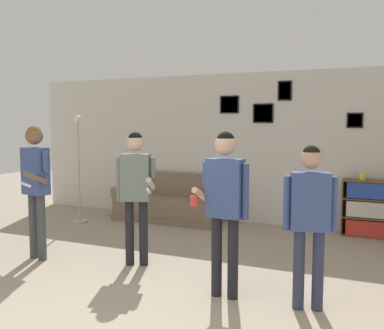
{
  "coord_description": "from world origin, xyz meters",
  "views": [
    {
      "loc": [
        2.26,
        -2.72,
        1.8
      ],
      "look_at": [
        0.06,
        2.37,
        1.27
      ],
      "focal_mm": 40.0,
      "sensor_mm": 36.0,
      "label": 1
    }
  ],
  "objects_px": {
    "couch": "(170,205)",
    "person_player_foreground_center": "(136,184)",
    "drinking_cup": "(362,177)",
    "person_player_foreground_left": "(35,177)",
    "floor_lamp": "(79,168)",
    "person_watcher_holding_cup": "(225,196)",
    "person_spectator_near_bookshelf": "(310,211)",
    "bookshelf": "(369,209)"
  },
  "relations": [
    {
      "from": "floor_lamp",
      "to": "drinking_cup",
      "type": "distance_m",
      "value": 4.85
    },
    {
      "from": "person_player_foreground_left",
      "to": "person_watcher_holding_cup",
      "type": "xyz_separation_m",
      "value": [
        2.69,
        -0.21,
        -0.04
      ]
    },
    {
      "from": "person_player_foreground_left",
      "to": "person_spectator_near_bookshelf",
      "type": "distance_m",
      "value": 3.54
    },
    {
      "from": "floor_lamp",
      "to": "person_watcher_holding_cup",
      "type": "relative_size",
      "value": 1.13
    },
    {
      "from": "person_player_foreground_left",
      "to": "drinking_cup",
      "type": "xyz_separation_m",
      "value": [
        3.9,
        2.98,
        -0.14
      ]
    },
    {
      "from": "person_player_foreground_left",
      "to": "person_player_foreground_center",
      "type": "distance_m",
      "value": 1.37
    },
    {
      "from": "drinking_cup",
      "to": "bookshelf",
      "type": "bearing_deg",
      "value": -0.0
    },
    {
      "from": "bookshelf",
      "to": "person_spectator_near_bookshelf",
      "type": "bearing_deg",
      "value": -98.96
    },
    {
      "from": "bookshelf",
      "to": "drinking_cup",
      "type": "relative_size",
      "value": 8.14
    },
    {
      "from": "person_player_foreground_left",
      "to": "person_spectator_near_bookshelf",
      "type": "bearing_deg",
      "value": -2.63
    },
    {
      "from": "person_player_foreground_left",
      "to": "person_player_foreground_center",
      "type": "bearing_deg",
      "value": 13.02
    },
    {
      "from": "bookshelf",
      "to": "drinking_cup",
      "type": "height_order",
      "value": "drinking_cup"
    },
    {
      "from": "couch",
      "to": "person_watcher_holding_cup",
      "type": "xyz_separation_m",
      "value": [
        2.11,
        -2.99,
        0.78
      ]
    },
    {
      "from": "person_player_foreground_left",
      "to": "person_player_foreground_center",
      "type": "height_order",
      "value": "person_player_foreground_left"
    },
    {
      "from": "couch",
      "to": "person_watcher_holding_cup",
      "type": "bearing_deg",
      "value": -54.71
    },
    {
      "from": "couch",
      "to": "person_spectator_near_bookshelf",
      "type": "relative_size",
      "value": 1.28
    },
    {
      "from": "person_watcher_holding_cup",
      "to": "drinking_cup",
      "type": "height_order",
      "value": "person_watcher_holding_cup"
    },
    {
      "from": "couch",
      "to": "person_player_foreground_left",
      "type": "bearing_deg",
      "value": -101.76
    },
    {
      "from": "person_spectator_near_bookshelf",
      "to": "floor_lamp",
      "type": "bearing_deg",
      "value": 154.18
    },
    {
      "from": "bookshelf",
      "to": "drinking_cup",
      "type": "xyz_separation_m",
      "value": [
        -0.12,
        0.0,
        0.51
      ]
    },
    {
      "from": "person_watcher_holding_cup",
      "to": "person_player_foreground_center",
      "type": "bearing_deg",
      "value": 159.18
    },
    {
      "from": "floor_lamp",
      "to": "person_watcher_holding_cup",
      "type": "xyz_separation_m",
      "value": [
        3.53,
        -2.16,
        0.06
      ]
    },
    {
      "from": "couch",
      "to": "floor_lamp",
      "type": "xyz_separation_m",
      "value": [
        -1.41,
        -0.83,
        0.71
      ]
    },
    {
      "from": "person_spectator_near_bookshelf",
      "to": "couch",
      "type": "bearing_deg",
      "value": 135.1
    },
    {
      "from": "person_watcher_holding_cup",
      "to": "drinking_cup",
      "type": "bearing_deg",
      "value": 69.21
    },
    {
      "from": "person_player_foreground_left",
      "to": "person_watcher_holding_cup",
      "type": "height_order",
      "value": "person_player_foreground_left"
    },
    {
      "from": "bookshelf",
      "to": "person_player_foreground_center",
      "type": "xyz_separation_m",
      "value": [
        -2.69,
        -2.67,
        0.59
      ]
    },
    {
      "from": "couch",
      "to": "person_watcher_holding_cup",
      "type": "distance_m",
      "value": 3.74
    },
    {
      "from": "person_player_foreground_left",
      "to": "drinking_cup",
      "type": "height_order",
      "value": "person_player_foreground_left"
    },
    {
      "from": "floor_lamp",
      "to": "person_spectator_near_bookshelf",
      "type": "bearing_deg",
      "value": -25.82
    },
    {
      "from": "floor_lamp",
      "to": "person_spectator_near_bookshelf",
      "type": "xyz_separation_m",
      "value": [
        4.36,
        -2.11,
        -0.03
      ]
    },
    {
      "from": "person_player_foreground_left",
      "to": "person_spectator_near_bookshelf",
      "type": "relative_size",
      "value": 1.11
    },
    {
      "from": "floor_lamp",
      "to": "person_player_foreground_center",
      "type": "height_order",
      "value": "floor_lamp"
    },
    {
      "from": "person_player_foreground_center",
      "to": "person_spectator_near_bookshelf",
      "type": "xyz_separation_m",
      "value": [
        2.2,
        -0.47,
        -0.07
      ]
    },
    {
      "from": "couch",
      "to": "person_player_foreground_center",
      "type": "xyz_separation_m",
      "value": [
        0.76,
        -2.47,
        0.76
      ]
    },
    {
      "from": "drinking_cup",
      "to": "person_spectator_near_bookshelf",
      "type": "bearing_deg",
      "value": -96.73
    },
    {
      "from": "floor_lamp",
      "to": "person_spectator_near_bookshelf",
      "type": "distance_m",
      "value": 4.85
    },
    {
      "from": "bookshelf",
      "to": "person_spectator_near_bookshelf",
      "type": "relative_size",
      "value": 0.57
    },
    {
      "from": "couch",
      "to": "floor_lamp",
      "type": "height_order",
      "value": "floor_lamp"
    },
    {
      "from": "couch",
      "to": "drinking_cup",
      "type": "xyz_separation_m",
      "value": [
        3.32,
        0.2,
        0.67
      ]
    },
    {
      "from": "bookshelf",
      "to": "person_player_foreground_left",
      "type": "height_order",
      "value": "person_player_foreground_left"
    },
    {
      "from": "person_player_foreground_center",
      "to": "person_spectator_near_bookshelf",
      "type": "relative_size",
      "value": 1.06
    }
  ]
}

